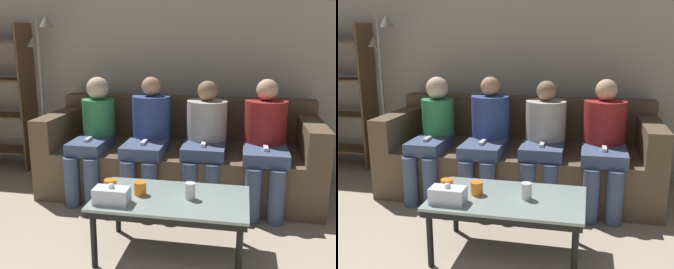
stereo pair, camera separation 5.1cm
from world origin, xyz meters
The scene contains 12 objects.
wall_back centered at (0.00, 4.08, 1.30)m, with size 12.00×0.06×2.60m.
couch centered at (0.00, 3.53, 0.31)m, with size 2.48×0.95×0.85m.
coffee_table centered at (0.13, 2.35, 0.37)m, with size 0.99×0.58×0.41m.
cup_near_left centered at (-0.08, 2.36, 0.45)m, with size 0.08×0.08×0.09m.
cup_near_right centered at (-0.28, 2.34, 0.46)m, with size 0.08×0.08×0.10m.
cup_far_center centered at (0.25, 2.35, 0.47)m, with size 0.07×0.07×0.11m.
tissue_box centered at (-0.22, 2.19, 0.46)m, with size 0.22×0.12×0.13m.
standing_lamp centered at (-1.45, 3.71, 1.00)m, with size 0.31×0.26×1.64m.
seated_person_left_end centered at (-0.76, 3.29, 0.57)m, with size 0.31×0.68×1.07m.
seated_person_mid_left centered at (-0.25, 3.30, 0.58)m, with size 0.34×0.71×1.08m.
seated_person_mid_right centered at (0.25, 3.32, 0.58)m, with size 0.35×0.65×1.06m.
seated_person_right_end centered at (0.76, 3.31, 0.59)m, with size 0.36×0.71×1.08m.
Camera 1 is at (0.56, 0.02, 1.41)m, focal length 42.00 mm.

